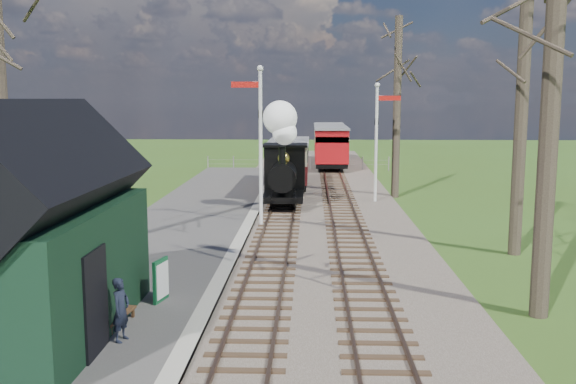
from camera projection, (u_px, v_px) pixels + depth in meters
name	position (u px, v px, depth m)	size (l,w,h in m)	color
distant_hills	(312.00, 281.00, 75.05)	(114.40, 48.00, 22.02)	#385B23
ballast_bed	(312.00, 202.00, 30.80)	(8.00, 60.00, 0.10)	brown
track_near	(285.00, 201.00, 30.84)	(1.60, 60.00, 0.15)	brown
track_far	(339.00, 201.00, 30.75)	(1.60, 60.00, 0.15)	brown
platform	(179.00, 235.00, 23.06)	(5.00, 44.00, 0.20)	#474442
coping_strip	(243.00, 236.00, 22.97)	(0.40, 44.00, 0.21)	#B2AD9E
station_shed	(36.00, 235.00, 12.88)	(3.25, 6.30, 4.78)	black
semaphore_near	(259.00, 134.00, 24.43)	(1.22, 0.24, 6.22)	silver
semaphore_far	(378.00, 133.00, 30.21)	(1.22, 0.24, 5.72)	silver
bare_trees	(315.00, 90.00, 18.29)	(15.51, 22.39, 12.00)	#382D23
fence_line	(298.00, 163.00, 44.61)	(12.60, 0.08, 1.00)	slate
locomotive	(284.00, 162.00, 28.98)	(1.88, 4.39, 4.70)	black
coach	(289.00, 161.00, 35.06)	(2.19, 7.52, 2.31)	black
red_carriage_a	(331.00, 147.00, 44.68)	(2.33, 5.76, 2.45)	black
red_carriage_b	(329.00, 141.00, 50.12)	(2.33, 5.76, 2.45)	black
sign_board	(161.00, 280.00, 15.21)	(0.24, 0.69, 1.02)	#114F29
bench	(111.00, 309.00, 13.58)	(0.55, 1.35, 0.75)	#4C311B
person	(121.00, 310.00, 12.68)	(0.47, 0.31, 1.29)	#1A1F2F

